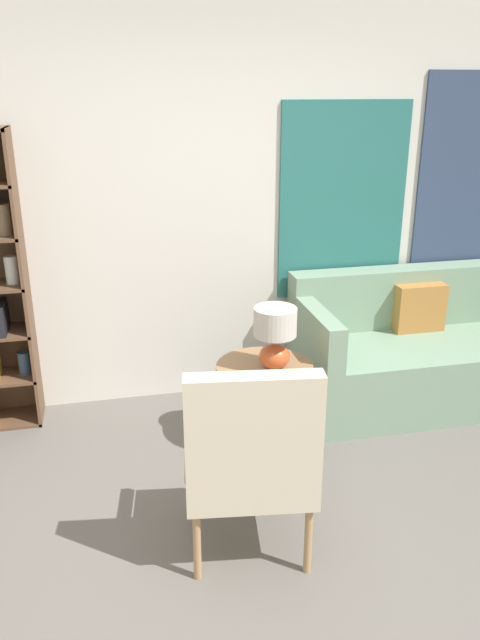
{
  "coord_description": "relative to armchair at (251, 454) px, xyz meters",
  "views": [
    {
      "loc": [
        -0.61,
        -2.08,
        2.1
      ],
      "look_at": [
        0.1,
        1.03,
        0.9
      ],
      "focal_mm": 35.0,
      "sensor_mm": 36.0,
      "label": 1
    }
  ],
  "objects": [
    {
      "name": "ground_plane",
      "position": [
        0.03,
        -0.23,
        -0.56
      ],
      "size": [
        14.0,
        14.0,
        0.0
      ],
      "primitive_type": "plane",
      "color": "#66605B"
    },
    {
      "name": "table_lamp",
      "position": [
        0.37,
        0.94,
        0.18
      ],
      "size": [
        0.25,
        0.25,
        0.38
      ],
      "color": "#C65128",
      "rests_on": "side_table"
    },
    {
      "name": "side_table",
      "position": [
        0.32,
        0.98,
        -0.09
      ],
      "size": [
        0.59,
        0.59,
        0.52
      ],
      "color": "#99704C",
      "rests_on": "ground_plane"
    },
    {
      "name": "armchair",
      "position": [
        0.0,
        0.0,
        0.0
      ],
      "size": [
        0.66,
        0.63,
        1.0
      ],
      "color": "tan",
      "rests_on": "ground_plane"
    },
    {
      "name": "wall_back",
      "position": [
        0.1,
        1.8,
        0.79
      ],
      "size": [
        6.4,
        0.08,
        2.7
      ],
      "color": "silver",
      "rests_on": "ground_plane"
    },
    {
      "name": "couch",
      "position": [
        1.59,
        1.35,
        -0.23
      ],
      "size": [
        1.81,
        0.85,
        0.88
      ],
      "color": "gray",
      "rests_on": "ground_plane"
    }
  ]
}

